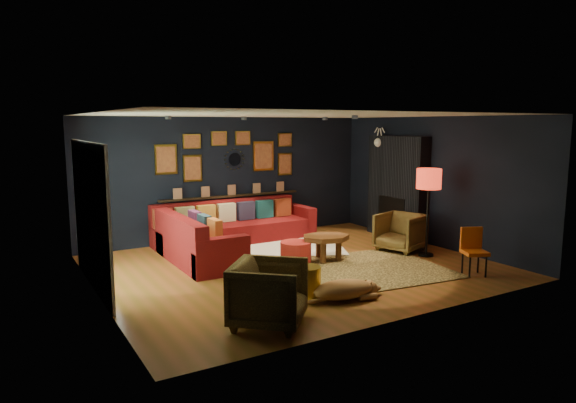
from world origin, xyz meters
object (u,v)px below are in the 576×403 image
floor_lamp (429,183)px  dog (343,286)px  orange_chair (473,247)px  gold_stool (307,283)px  coffee_table (326,240)px  armchair_right (400,230)px  sectional (222,233)px  armchair_left (269,290)px  pouf (296,252)px

floor_lamp → dog: 3.29m
orange_chair → gold_stool: bearing=-161.3°
coffee_table → armchair_right: bearing=-3.5°
gold_stool → sectional: bearing=87.7°
gold_stool → armchair_left: bearing=-149.6°
floor_lamp → sectional: bearing=142.4°
armchair_left → dog: armchair_left is taller
armchair_right → orange_chair: bearing=-20.0°
coffee_table → pouf: coffee_table is taller
gold_stool → floor_lamp: floor_lamp is taller
armchair_left → armchair_right: bearing=-21.6°
sectional → gold_stool: bearing=-92.3°
armchair_left → floor_lamp: size_ratio=0.53×
armchair_right → dog: 3.19m
pouf → gold_stool: 1.93m
floor_lamp → pouf: bearing=161.7°
floor_lamp → armchair_left: bearing=-160.5°
sectional → pouf: 1.77m
orange_chair → floor_lamp: 1.58m
armchair_right → orange_chair: 1.79m
floor_lamp → dog: bearing=-156.8°
orange_chair → dog: (-2.60, 0.04, -0.24)m
armchair_left → armchair_right: 4.45m
gold_stool → floor_lamp: 3.57m
coffee_table → armchair_left: (-2.30, -2.10, 0.05)m
armchair_left → floor_lamp: floor_lamp is taller
pouf → gold_stool: size_ratio=1.14×
armchair_right → orange_chair: (-0.06, -1.79, 0.05)m
pouf → orange_chair: size_ratio=0.71×
armchair_left → sectional: bearing=26.8°
gold_stool → floor_lamp: bearing=16.2°
gold_stool → orange_chair: bearing=-5.9°
armchair_right → floor_lamp: 1.13m
sectional → armchair_right: sectional is taller
armchair_left → dog: 1.35m
coffee_table → pouf: bearing=165.0°
armchair_right → gold_stool: armchair_right is taller
pouf → dog: dog is taller
sectional → dog: size_ratio=2.77×
pouf → armchair_left: 2.86m
floor_lamp → gold_stool: bearing=-163.8°
armchair_right → orange_chair: size_ratio=1.05×
coffee_table → floor_lamp: size_ratio=0.61×
armchair_left → dog: size_ratio=0.71×
pouf → gold_stool: gold_stool is taller
gold_stool → orange_chair: size_ratio=0.62×
gold_stool → orange_chair: 3.05m
sectional → floor_lamp: size_ratio=2.08×
armchair_left → orange_chair: (3.91, 0.21, 0.01)m
armchair_left → gold_stool: 1.05m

